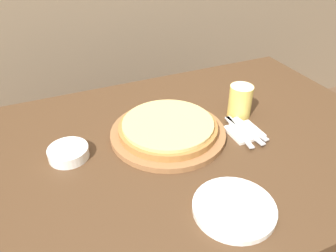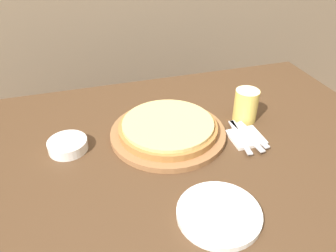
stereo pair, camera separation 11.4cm
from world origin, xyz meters
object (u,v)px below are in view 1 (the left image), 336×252
Objects in this scene: dinner_plate at (235,208)px; dinner_knife at (245,130)px; beer_glass at (240,100)px; fork at (239,132)px; side_bowl at (68,153)px; pizza_on_board at (168,130)px; spoon at (250,128)px.

dinner_knife is (0.23, 0.29, 0.01)m from dinner_plate.
dinner_plate is (-0.28, -0.40, -0.06)m from beer_glass.
fork is at bearing 54.66° from dinner_plate.
side_bowl is at bearing 132.24° from dinner_plate.
spoon is (0.28, -0.10, -0.01)m from pizza_on_board.
beer_glass is (0.31, 0.02, 0.04)m from pizza_on_board.
pizza_on_board reaches higher than dinner_knife.
beer_glass is 0.14m from dinner_knife.
fork is at bearing 180.00° from dinner_knife.
dinner_knife is 0.03m from spoon.
dinner_plate reaches higher than dinner_knife.
beer_glass reaches higher than dinner_plate.
pizza_on_board is 3.30× the size of beer_glass.
beer_glass is 0.13m from spoon.
side_bowl is at bearing 169.04° from dinner_knife.
dinner_plate is 0.35m from fork.
dinner_knife is at bearing -0.00° from fork.
spoon is (0.25, 0.29, 0.01)m from dinner_plate.
pizza_on_board is 2.40× the size of spoon.
pizza_on_board is 2.04× the size of fork.
dinner_knife is (0.60, -0.12, -0.00)m from side_bowl.
spoon is at bearing -0.00° from fork.
fork is (-0.08, -0.12, -0.05)m from beer_glass.
side_bowl reaches higher than fork.
fork is at bearing -123.73° from beer_glass.
fork is 1.17× the size of spoon.
dinner_knife and spoon have the same top height.
side_bowl is 0.65× the size of fork.
side_bowl is 0.77× the size of spoon.
dinner_plate is (0.03, -0.39, -0.02)m from pizza_on_board.
dinner_knife is (-0.05, -0.12, -0.05)m from beer_glass.
side_bowl is (-0.34, 0.02, -0.01)m from pizza_on_board.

